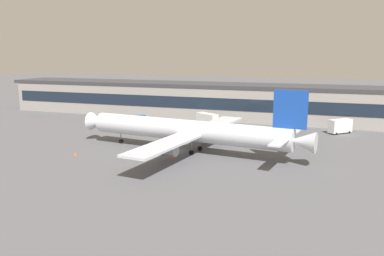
{
  "coord_description": "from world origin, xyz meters",
  "views": [
    {
      "loc": [
        34.13,
        -85.52,
        23.05
      ],
      "look_at": [
        2.05,
        4.08,
        5.0
      ],
      "focal_mm": 36.89,
      "sensor_mm": 36.0,
      "label": 1
    }
  ],
  "objects_px": {
    "pushback_tractor": "(106,116)",
    "catering_truck": "(341,126)",
    "fuel_truck": "(207,118)",
    "traffic_cone_1": "(75,154)",
    "airliner": "(190,131)",
    "traffic_cone_0": "(174,158)",
    "crew_van": "(138,119)"
  },
  "relations": [
    {
      "from": "traffic_cone_0",
      "to": "crew_van",
      "type": "bearing_deg",
      "value": 126.75
    },
    {
      "from": "crew_van",
      "to": "fuel_truck",
      "type": "relative_size",
      "value": 0.63
    },
    {
      "from": "airliner",
      "to": "fuel_truck",
      "type": "height_order",
      "value": "airliner"
    },
    {
      "from": "crew_van",
      "to": "traffic_cone_1",
      "type": "distance_m",
      "value": 44.08
    },
    {
      "from": "pushback_tractor",
      "to": "catering_truck",
      "type": "relative_size",
      "value": 0.79
    },
    {
      "from": "airliner",
      "to": "traffic_cone_1",
      "type": "xyz_separation_m",
      "value": [
        -23.63,
        -12.07,
        -4.78
      ]
    },
    {
      "from": "catering_truck",
      "to": "traffic_cone_0",
      "type": "relative_size",
      "value": 10.97
    },
    {
      "from": "airliner",
      "to": "traffic_cone_1",
      "type": "height_order",
      "value": "airliner"
    },
    {
      "from": "crew_van",
      "to": "pushback_tractor",
      "type": "xyz_separation_m",
      "value": [
        -14.52,
        3.87,
        -0.41
      ]
    },
    {
      "from": "crew_van",
      "to": "airliner",
      "type": "bearing_deg",
      "value": -46.21
    },
    {
      "from": "airliner",
      "to": "traffic_cone_1",
      "type": "bearing_deg",
      "value": -152.95
    },
    {
      "from": "airliner",
      "to": "fuel_truck",
      "type": "relative_size",
      "value": 6.83
    },
    {
      "from": "crew_van",
      "to": "traffic_cone_0",
      "type": "bearing_deg",
      "value": -53.25
    },
    {
      "from": "pushback_tractor",
      "to": "fuel_truck",
      "type": "distance_m",
      "value": 37.11
    },
    {
      "from": "catering_truck",
      "to": "traffic_cone_0",
      "type": "distance_m",
      "value": 55.7
    },
    {
      "from": "crew_van",
      "to": "catering_truck",
      "type": "relative_size",
      "value": 0.78
    },
    {
      "from": "airliner",
      "to": "crew_van",
      "type": "height_order",
      "value": "airliner"
    },
    {
      "from": "airliner",
      "to": "crew_van",
      "type": "xyz_separation_m",
      "value": [
        -30.21,
        31.51,
        -3.69
      ]
    },
    {
      "from": "fuel_truck",
      "to": "traffic_cone_1",
      "type": "height_order",
      "value": "fuel_truck"
    },
    {
      "from": "traffic_cone_1",
      "to": "pushback_tractor",
      "type": "bearing_deg",
      "value": 113.98
    },
    {
      "from": "fuel_truck",
      "to": "traffic_cone_0",
      "type": "distance_m",
      "value": 46.82
    },
    {
      "from": "catering_truck",
      "to": "traffic_cone_1",
      "type": "xyz_separation_m",
      "value": [
        -57.52,
        -47.77,
        -1.92
      ]
    },
    {
      "from": "airliner",
      "to": "crew_van",
      "type": "relative_size",
      "value": 10.91
    },
    {
      "from": "airliner",
      "to": "pushback_tractor",
      "type": "bearing_deg",
      "value": 141.66
    },
    {
      "from": "crew_van",
      "to": "catering_truck",
      "type": "bearing_deg",
      "value": 3.74
    },
    {
      "from": "traffic_cone_0",
      "to": "pushback_tractor",
      "type": "bearing_deg",
      "value": 135.46
    },
    {
      "from": "airliner",
      "to": "crew_van",
      "type": "distance_m",
      "value": 43.81
    },
    {
      "from": "pushback_tractor",
      "to": "fuel_truck",
      "type": "bearing_deg",
      "value": 4.83
    },
    {
      "from": "pushback_tractor",
      "to": "catering_truck",
      "type": "distance_m",
      "value": 78.64
    },
    {
      "from": "crew_van",
      "to": "fuel_truck",
      "type": "distance_m",
      "value": 23.51
    },
    {
      "from": "traffic_cone_1",
      "to": "fuel_truck",
      "type": "bearing_deg",
      "value": 72.58
    },
    {
      "from": "traffic_cone_0",
      "to": "traffic_cone_1",
      "type": "xyz_separation_m",
      "value": [
        -22.75,
        -4.29,
        0.06
      ]
    }
  ]
}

